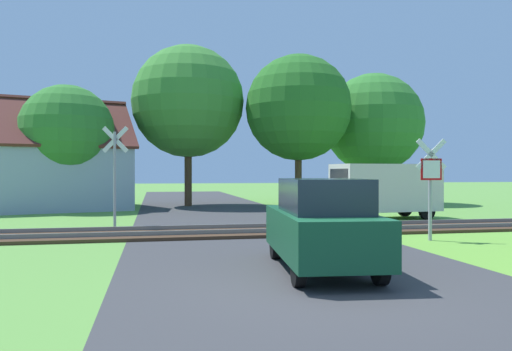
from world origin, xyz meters
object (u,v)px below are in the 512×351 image
tree_left (67,132)px  house (52,174)px  stop_sign_near (431,180)px  crossing_sign_far (115,170)px  tree_center (188,102)px  mail_truck (382,189)px  tree_right (298,108)px  tree_far (373,123)px  parked_car (321,224)px

tree_left → house: bearing=124.9°
stop_sign_near → crossing_sign_far: (-8.80, 4.25, 0.28)m
house → tree_center: bearing=-6.6°
tree_center → tree_left: 6.88m
mail_truck → house: bearing=53.8°
tree_center → house: bearing=-172.1°
tree_right → mail_truck: size_ratio=1.67×
tree_right → tree_left: size_ratio=1.35×
tree_right → crossing_sign_far: bearing=-132.8°
stop_sign_near → tree_right: size_ratio=0.34×
tree_far → house: bearing=-176.4°
stop_sign_near → tree_left: tree_left is taller
house → tree_far: 18.78m
tree_center → tree_left: size_ratio=1.46×
house → mail_truck: 16.72m
tree_center → parked_car: tree_center is taller
crossing_sign_far → tree_right: (9.13, 9.86, 3.53)m
house → tree_center: (7.11, 0.98, 4.10)m
parked_car → tree_center: bearing=99.5°
stop_sign_near → house: size_ratio=0.32×
mail_truck → tree_left: bearing=56.4°
tree_left → parked_car: size_ratio=1.51×
stop_sign_near → tree_right: (0.33, 14.12, 3.80)m
stop_sign_near → tree_far: bearing=-103.7°
house → mail_truck: size_ratio=1.79×
crossing_sign_far → stop_sign_near: bearing=-10.7°
stop_sign_near → tree_right: bearing=-85.5°
mail_truck → tree_far: bearing=-28.4°
house → tree_left: (0.98, -1.41, 2.12)m
tree_right → tree_center: size_ratio=0.93×
crossing_sign_far → tree_left: 9.89m
mail_truck → tree_center: bearing=31.7°
crossing_sign_far → house: bearing=125.5°
parked_car → house: bearing=120.3°
stop_sign_near → tree_left: 18.05m
stop_sign_near → crossing_sign_far: size_ratio=0.83×
tree_right → tree_far: 5.75m
crossing_sign_far → mail_truck: (10.36, 2.05, -0.73)m
stop_sign_near → crossing_sign_far: bearing=-20.0°
tree_right → stop_sign_near: bearing=-91.3°
stop_sign_near → mail_truck: bearing=-98.1°
house → tree_right: 13.63m
crossing_sign_far → parked_car: bearing=-44.9°
parked_car → mail_truck: bearing=64.3°
tree_far → parked_car: size_ratio=1.93×
mail_truck → stop_sign_near: bearing=160.8°
house → mail_truck: (14.33, -8.59, -0.57)m
tree_far → stop_sign_near: bearing=-109.6°
tree_right → parked_car: tree_right is taller
tree_far → parked_car: (-10.08, -19.48, -4.04)m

